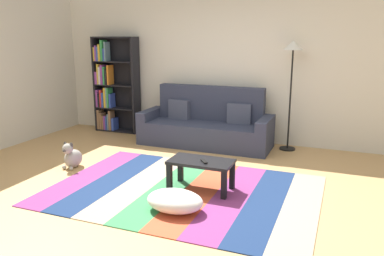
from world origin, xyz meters
name	(u,v)px	position (x,y,z in m)	size (l,w,h in m)	color
ground_plane	(172,187)	(0.00, 0.00, 0.00)	(14.00, 14.00, 0.00)	tan
back_wall	(231,65)	(0.00, 2.55, 1.35)	(6.80, 0.10, 2.70)	silver
left_wall	(4,67)	(-3.40, 0.75, 1.35)	(0.10, 5.50, 2.70)	beige
rug	(183,190)	(0.18, -0.05, 0.01)	(3.21, 2.25, 0.01)	#843370
couch	(206,126)	(-0.27, 2.02, 0.34)	(2.26, 0.80, 1.00)	#2D3347
bookshelf	(111,87)	(-2.35, 2.30, 0.88)	(0.90, 0.28, 1.84)	black
coffee_table	(201,166)	(0.37, 0.05, 0.31)	(0.77, 0.42, 0.37)	black
pouf	(175,201)	(0.32, -0.62, 0.12)	(0.63, 0.45, 0.23)	white
dog	(72,157)	(-1.65, 0.15, 0.16)	(0.22, 0.35, 0.40)	#9E998E
standing_lamp	(293,60)	(1.10, 2.24, 1.48)	(0.32, 0.32, 1.78)	black
tv_remote	(204,161)	(0.43, 0.00, 0.39)	(0.04, 0.15, 0.02)	black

